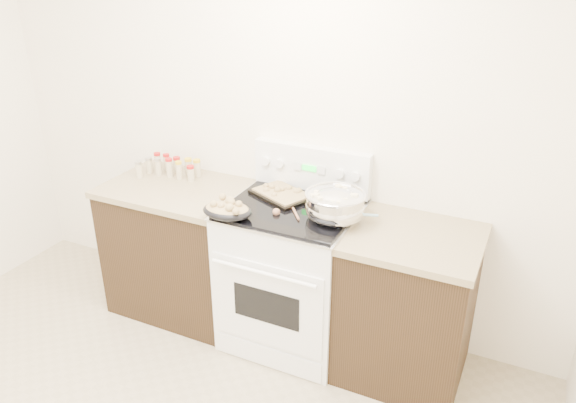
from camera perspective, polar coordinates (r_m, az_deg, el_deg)
The scene contains 10 objects.
room_shell at distance 2.16m, azimuth -24.86°, elevation 4.71°, with size 4.10×3.60×2.75m.
counter_left at distance 3.91m, azimuth -10.69°, elevation -4.60°, with size 0.93×0.67×0.92m.
counter_right at distance 3.35m, azimuth 11.99°, elevation -10.27°, with size 0.73×0.67×0.92m.
kitchen_range at distance 3.52m, azimuth 0.38°, elevation -7.20°, with size 0.78×0.73×1.22m.
mixing_bowl at distance 3.14m, azimuth 4.81°, elevation -0.41°, with size 0.38×0.38×0.20m.
roasting_pan at distance 3.17m, azimuth -6.18°, elevation -0.83°, with size 0.31×0.24×0.11m.
baking_sheet at distance 3.43m, azimuth -0.63°, elevation 0.81°, with size 0.43×0.38×0.06m.
wooden_spoon at distance 3.23m, azimuth -0.51°, elevation -0.94°, with size 0.18×0.23×0.04m.
blue_ladle at distance 3.08m, azimuth 5.27°, elevation -1.91°, with size 0.23×0.21×0.10m.
spice_jars at distance 3.88m, azimuth -11.82°, elevation 3.49°, with size 0.39×0.24×0.13m.
Camera 1 is at (1.61, -1.28, 2.37)m, focal length 35.00 mm.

